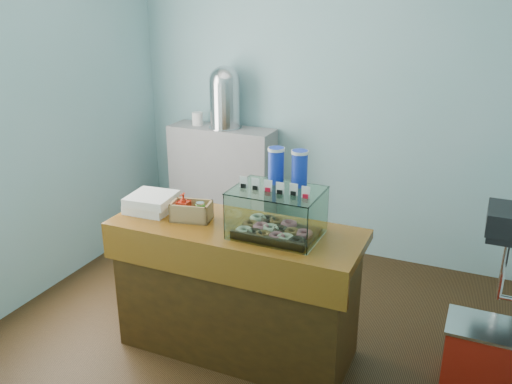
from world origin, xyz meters
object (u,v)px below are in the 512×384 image
at_px(counter, 236,289).
at_px(red_cooler, 481,353).
at_px(display_case, 278,209).
at_px(coffee_urn, 225,96).

distance_m(counter, red_cooler, 1.57).
bearing_deg(display_case, counter, -175.19).
relative_size(display_case, red_cooler, 1.19).
distance_m(display_case, red_cooler, 1.53).
xyz_separation_m(display_case, coffee_urn, (-1.14, 1.55, 0.34)).
bearing_deg(red_cooler, counter, -168.06).
height_order(counter, display_case, display_case).
bearing_deg(display_case, coffee_urn, 126.76).
bearing_deg(display_case, red_cooler, 14.24).
height_order(counter, coffee_urn, coffee_urn).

